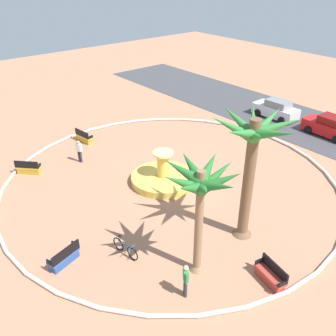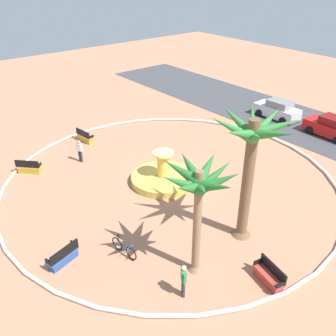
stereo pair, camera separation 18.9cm
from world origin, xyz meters
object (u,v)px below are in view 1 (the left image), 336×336
Objects in this scene: palm_tree_by_curb at (252,149)px; bench_east at (29,169)px; bicycle_red_frame at (125,248)px; parked_car_second at (329,127)px; person_cyclist_photo at (79,150)px; parked_car_leftmost at (276,109)px; fountain at (163,178)px; bench_north at (64,258)px; bench_southeast at (84,138)px; bench_west at (270,276)px; palm_tree_near_fountain at (201,188)px; person_cyclist_helmet at (186,279)px.

palm_tree_by_curb is 4.42× the size of bench_east.
bicycle_red_frame is 0.42× the size of parked_car_second.
person_cyclist_photo is 17.80m from parked_car_leftmost.
palm_tree_by_curb is 15.15m from bench_east.
bench_north is (2.72, -8.12, 0.04)m from fountain.
palm_tree_by_curb is at bearing 24.86° from bench_east.
bicycle_red_frame is 10.21m from person_cyclist_photo.
palm_tree_by_curb is at bearing 3.27° from bench_southeast.
palm_tree_by_curb is 4.01× the size of bench_southeast.
fountain is 14.99m from parked_car_second.
parked_car_second is (-6.58, 16.39, 0.43)m from bench_west.
person_cyclist_photo reaches higher than bicycle_red_frame.
parked_car_second is at bearing 102.21° from palm_tree_near_fountain.
person_cyclist_photo is at bearing -154.28° from fountain.
fountain is 9.22m from person_cyclist_helmet.
palm_tree_near_fountain is 3.29× the size of bench_west.
parked_car_leftmost is (-8.72, 14.73, -4.13)m from palm_tree_by_curb.
parked_car_second reaches higher than person_cyclist_helmet.
bench_north is (9.24, -1.95, 0.00)m from bench_east.
palm_tree_by_curb is 5.66m from bench_west.
bench_east is at bearing -114.43° from parked_car_second.
palm_tree_near_fountain reaches higher than fountain.
person_cyclist_photo is (-12.37, -2.69, -3.99)m from palm_tree_by_curb.
palm_tree_by_curb is at bearing -59.39° from parked_car_leftmost.
bench_southeast is at bearing -173.59° from fountain.
bench_east is 21.27m from parked_car_leftmost.
person_cyclist_helmet is at bearing -14.15° from bench_southeast.
palm_tree_by_curb is (6.60, -0.09, 4.60)m from fountain.
bench_north is at bearing -77.98° from parked_car_leftmost.
parked_car_leftmost is at bearing 120.61° from palm_tree_by_curb.
bench_north is at bearing -71.46° from fountain.
person_cyclist_photo is 0.40× the size of parked_car_leftmost.
person_cyclist_photo is (-5.78, -2.78, 0.61)m from fountain.
fountain is 0.74× the size of palm_tree_near_fountain.
fountain is at bearing 25.72° from person_cyclist_photo.
parked_car_second is at bearing 53.70° from bench_southeast.
bench_north reaches higher than bicycle_red_frame.
fountain is 2.44× the size of bench_north.
bicycle_red_frame is (-2.90, -1.97, -4.04)m from palm_tree_near_fountain.
bench_west is at bearing 4.04° from person_cyclist_photo.
person_cyclist_photo is at bearing -116.57° from parked_car_second.
bench_north is 13.34m from bench_southeast.
bench_north is (-4.20, -4.49, -4.08)m from palm_tree_near_fountain.
bench_southeast is 16.74m from person_cyclist_helmet.
fountain is 2.72× the size of bench_east.
bench_east is 5.59m from bench_southeast.
fountain is at bearing -81.76° from parked_car_leftmost.
palm_tree_by_curb is at bearing -76.17° from parked_car_second.
palm_tree_by_curb is 1.64× the size of parked_car_second.
parked_car_leftmost is (-2.12, 14.64, 0.47)m from fountain.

